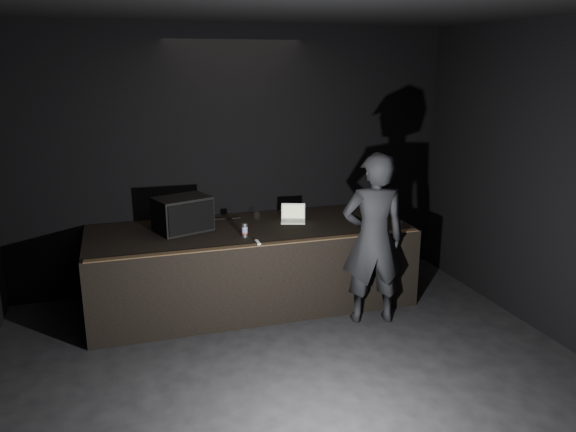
% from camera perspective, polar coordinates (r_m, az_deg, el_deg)
% --- Properties ---
extents(ground, '(7.00, 7.00, 0.00)m').
position_cam_1_polar(ground, '(5.15, 3.91, -20.49)').
color(ground, black).
rests_on(ground, ground).
extents(room_walls, '(6.10, 7.10, 3.52)m').
position_cam_1_polar(room_walls, '(4.29, 4.40, 1.99)').
color(room_walls, black).
rests_on(room_walls, ground).
extents(stage_riser, '(4.00, 1.50, 1.00)m').
position_cam_1_polar(stage_riser, '(7.24, -3.82, -5.01)').
color(stage_riser, black).
rests_on(stage_riser, ground).
extents(riser_lip, '(3.92, 0.10, 0.01)m').
position_cam_1_polar(riser_lip, '(6.42, -2.41, -2.88)').
color(riser_lip, brown).
rests_on(riser_lip, stage_riser).
extents(stage_monitor, '(0.76, 0.65, 0.43)m').
position_cam_1_polar(stage_monitor, '(7.00, -10.63, 0.19)').
color(stage_monitor, black).
rests_on(stage_monitor, stage_riser).
extents(cable, '(0.81, 0.07, 0.02)m').
position_cam_1_polar(cable, '(7.47, -7.93, -0.38)').
color(cable, black).
rests_on(cable, stage_riser).
extents(laptop, '(0.38, 0.36, 0.21)m').
position_cam_1_polar(laptop, '(7.36, 0.52, -0.09)').
color(laptop, white).
rests_on(laptop, stage_riser).
extents(beer_can, '(0.07, 0.07, 0.16)m').
position_cam_1_polar(beer_can, '(6.70, -4.42, -1.45)').
color(beer_can, silver).
rests_on(beer_can, stage_riser).
extents(plastic_cup, '(0.08, 0.08, 0.10)m').
position_cam_1_polar(plastic_cup, '(7.44, -3.19, 0.03)').
color(plastic_cup, white).
rests_on(plastic_cup, stage_riser).
extents(wii_remote, '(0.04, 0.15, 0.03)m').
position_cam_1_polar(wii_remote, '(6.45, -3.11, -2.72)').
color(wii_remote, white).
rests_on(wii_remote, stage_riser).
extents(person, '(0.83, 0.63, 2.04)m').
position_cam_1_polar(person, '(6.62, 8.67, -2.34)').
color(person, black).
rests_on(person, ground).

